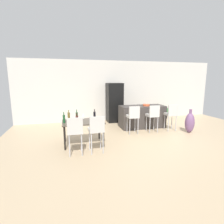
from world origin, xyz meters
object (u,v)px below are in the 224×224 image
at_px(kitchen_island, 142,116).
at_px(wine_bottle_right, 77,119).
at_px(wine_bottle_left, 69,116).
at_px(wine_glass_near, 83,115).
at_px(dining_chair_near, 75,130).
at_px(dining_chair_far, 96,129).
at_px(floor_vase, 190,123).
at_px(potted_plant, 165,112).
at_px(fruit_bowl, 146,105).
at_px(wine_bottle_middle, 95,115).
at_px(wine_glass_far, 100,118).
at_px(bar_chair_middle, 153,114).
at_px(bar_chair_right, 171,113).
at_px(wine_bottle_corner, 77,116).
at_px(dining_table, 83,123).
at_px(refrigerator, 114,103).
at_px(bar_chair_left, 133,115).
at_px(wine_bottle_end, 64,119).
at_px(wine_glass_inner, 72,120).

distance_m(kitchen_island, wine_bottle_right, 3.21).
height_order(wine_bottle_left, wine_glass_near, wine_bottle_left).
distance_m(kitchen_island, dining_chair_near, 3.63).
height_order(dining_chair_far, floor_vase, dining_chair_far).
height_order(floor_vase, potted_plant, floor_vase).
xyz_separation_m(fruit_bowl, floor_vase, (1.29, -1.13, -0.56)).
distance_m(dining_chair_near, wine_bottle_left, 1.09).
distance_m(dining_chair_near, wine_glass_near, 1.19).
distance_m(wine_bottle_middle, wine_glass_near, 0.37).
bearing_deg(dining_chair_far, wine_glass_far, 69.08).
distance_m(bar_chair_middle, wine_bottle_right, 3.00).
height_order(dining_chair_far, wine_glass_near, dining_chair_far).
bearing_deg(potted_plant, bar_chair_right, -115.81).
relative_size(bar_chair_right, wine_bottle_corner, 3.14).
distance_m(dining_table, wine_bottle_corner, 0.34).
bearing_deg(wine_glass_near, refrigerator, 53.97).
distance_m(bar_chair_middle, dining_chair_near, 3.30).
distance_m(dining_table, wine_bottle_right, 0.29).
bearing_deg(floor_vase, kitchen_island, 140.24).
bearing_deg(floor_vase, potted_plant, 79.52).
bearing_deg(bar_chair_middle, wine_glass_near, -174.27).
distance_m(wine_bottle_left, potted_plant, 5.50).
relative_size(wine_bottle_corner, fruit_bowl, 1.17).
bearing_deg(floor_vase, refrigerator, 132.66).
relative_size(bar_chair_middle, dining_chair_far, 1.00).
bearing_deg(wine_glass_near, floor_vase, -2.07).
xyz_separation_m(wine_bottle_left, wine_glass_far, (0.90, -0.54, -0.00)).
distance_m(bar_chair_left, wine_glass_near, 1.89).
bearing_deg(dining_chair_far, wine_bottle_end, 141.03).
bearing_deg(refrigerator, floor_vase, -47.34).
relative_size(wine_bottle_right, refrigerator, 0.16).
distance_m(wine_bottle_end, fruit_bowl, 3.61).
distance_m(dining_table, dining_chair_far, 0.83).
height_order(wine_bottle_end, wine_glass_far, wine_bottle_end).
xyz_separation_m(wine_glass_inner, potted_plant, (4.85, 2.92, -0.53)).
relative_size(kitchen_island, wine_bottle_end, 5.71).
bearing_deg(wine_bottle_corner, bar_chair_left, 11.06).
xyz_separation_m(kitchen_island, dining_chair_far, (-2.33, -2.18, 0.24)).
bearing_deg(fruit_bowl, wine_glass_far, -145.05).
relative_size(refrigerator, fruit_bowl, 6.45).
bearing_deg(potted_plant, fruit_bowl, -142.24).
relative_size(kitchen_island, wine_glass_near, 10.71).
bearing_deg(potted_plant, wine_glass_far, -143.80).
bearing_deg(wine_glass_near, wine_bottle_end, -143.95).
bearing_deg(bar_chair_right, wine_glass_near, -175.58).
distance_m(bar_chair_right, wine_glass_near, 3.47).
height_order(dining_chair_near, wine_glass_inner, dining_chair_near).
height_order(dining_chair_near, floor_vase, dining_chair_near).
bearing_deg(bar_chair_right, dining_chair_far, -156.55).
bearing_deg(kitchen_island, potted_plant, 34.16).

